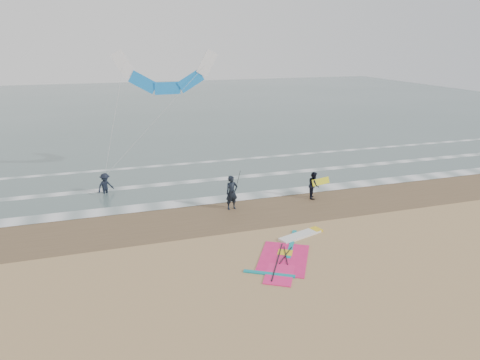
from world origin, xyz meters
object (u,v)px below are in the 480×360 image
object	(u,v)px
person_standing	(232,193)
surf_kite	(167,76)
person_wading	(105,181)
windsurf_rig	(289,252)
person_walking	(314,185)

from	to	relation	value
person_standing	surf_kite	size ratio (longest dim) A/B	0.24
person_standing	person_wading	size ratio (longest dim) A/B	1.16
windsurf_rig	person_wading	distance (m)	13.06
windsurf_rig	surf_kite	size ratio (longest dim) A/B	0.63
person_standing	surf_kite	bearing A→B (deg)	98.12
person_standing	person_walking	bearing A→B (deg)	-6.53
person_walking	surf_kite	distance (m)	11.84
windsurf_rig	person_wading	world-z (taller)	person_wading
person_standing	person_walking	size ratio (longest dim) A/B	1.20
person_wading	windsurf_rig	bearing A→B (deg)	-88.34
windsurf_rig	surf_kite	distance (m)	15.02
person_walking	windsurf_rig	bearing A→B (deg)	166.98
windsurf_rig	surf_kite	world-z (taller)	surf_kite
person_standing	person_walking	distance (m)	5.18
windsurf_rig	person_standing	bearing A→B (deg)	99.59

